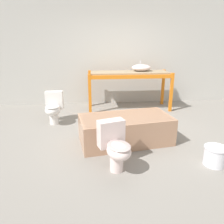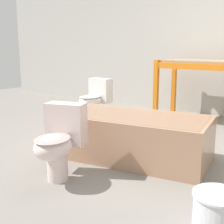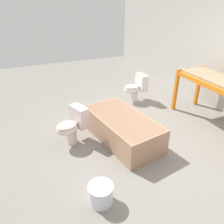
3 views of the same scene
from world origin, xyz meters
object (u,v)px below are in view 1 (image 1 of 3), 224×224
at_px(toilet_near, 54,107).
at_px(toilet_far, 115,145).
at_px(sink_basin, 141,68).
at_px(bathtub_main, 125,127).
at_px(bucket_white, 215,156).

distance_m(toilet_near, toilet_far, 2.25).
height_order(sink_basin, toilet_near, sink_basin).
bearing_deg(sink_basin, bathtub_main, -108.81).
xyz_separation_m(sink_basin, toilet_near, (-2.14, -1.04, -0.70)).
height_order(sink_basin, bathtub_main, sink_basin).
distance_m(sink_basin, toilet_near, 2.48).
bearing_deg(toilet_far, bucket_white, -19.19).
distance_m(sink_basin, bucket_white, 3.17).
bearing_deg(toilet_far, sink_basin, 53.40).
distance_m(toilet_near, bucket_white, 3.27).
height_order(sink_basin, toilet_far, sink_basin).
bearing_deg(bathtub_main, bucket_white, -46.04).
xyz_separation_m(bathtub_main, toilet_far, (-0.27, -0.86, 0.10)).
bearing_deg(bucket_white, toilet_far, 178.98).
distance_m(sink_basin, toilet_far, 3.21).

